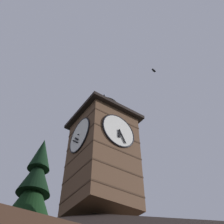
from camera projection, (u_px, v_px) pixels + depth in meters
The scene contains 2 objects.
clock_tower at pixel (103, 153), 17.83m from camera, with size 4.29×4.29×9.95m.
flying_bird_high at pixel (154, 71), 25.30m from camera, with size 0.53×0.27×0.14m.
Camera 1 is at (7.56, 10.58, 1.67)m, focal length 42.86 mm.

